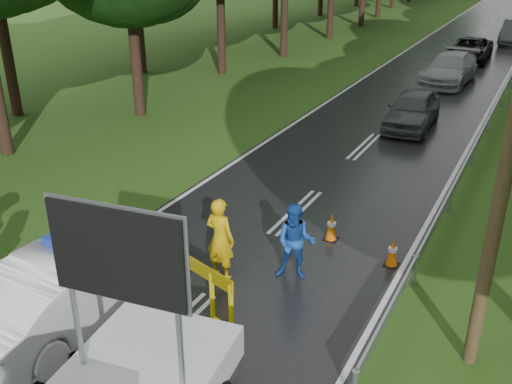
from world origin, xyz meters
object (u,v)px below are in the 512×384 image
Objects in this scene: barrier at (185,266)px; queue_car_third at (470,49)px; civilian at (296,242)px; queue_car_second at (450,69)px; queue_car_first at (412,110)px; officer at (220,239)px; police_sedan at (77,285)px.

barrier is 28.73m from queue_car_third.
barrier is 1.54× the size of civilian.
barrier is at bearing -89.23° from queue_car_second.
queue_car_second reaches higher than queue_car_first.
civilian reaches higher than queue_car_second.
barrier is 2.48m from civilian.
barrier is 14.02m from queue_car_first.
officer reaches higher than queue_car_third.
barrier is at bearing -97.20° from queue_car_first.
officer reaches higher than queue_car_first.
police_sedan is at bearing -119.10° from barrier.
queue_car_third is (-0.11, 14.75, -0.06)m from queue_car_first.
police_sedan is 3.10m from officer.
queue_car_third reaches higher than barrier.
police_sedan is 1.15× the size of queue_car_first.
officer is 1.07× the size of civilian.
civilian is at bearing -131.87° from police_sedan.
civilian is (1.58, 1.91, -0.00)m from barrier.
queue_car_third is (-0.50, 26.80, -0.22)m from civilian.
queue_car_first is 8.19m from queue_car_second.
barrier is at bearing 88.87° from officer.
civilian reaches higher than queue_car_third.
queue_car_first is at bearing -85.66° from queue_car_second.
queue_car_second is 6.55m from queue_car_third.
queue_car_first is 0.89× the size of queue_car_third.
police_sedan is at bearing -92.76° from queue_car_second.
officer is 0.45× the size of queue_car_first.
police_sedan reaches higher than barrier.
queue_car_first is at bearing -90.73° from queue_car_third.
police_sedan is 23.74m from queue_car_second.
barrier is at bearing -145.54° from civilian.
queue_car_second is at bearing -88.17° from officer.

